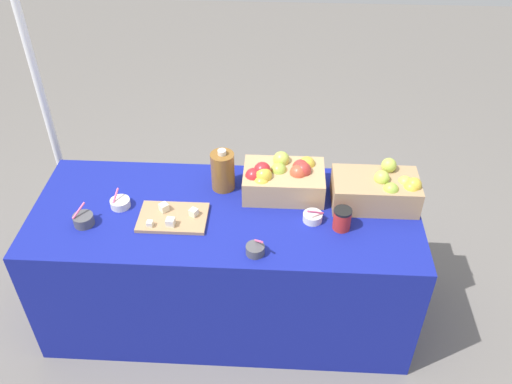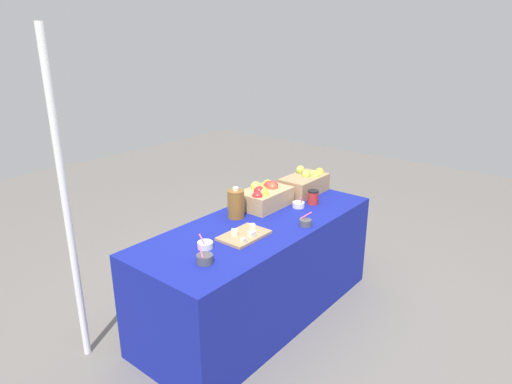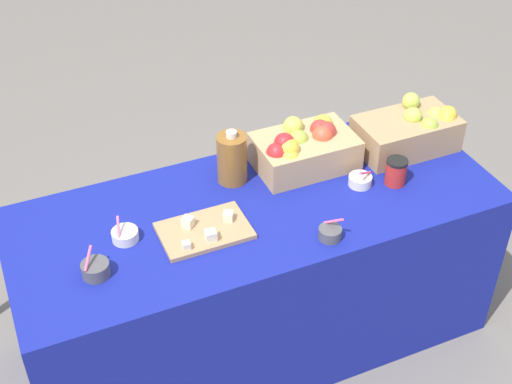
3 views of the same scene
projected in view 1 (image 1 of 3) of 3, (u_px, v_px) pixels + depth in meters
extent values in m
plane|color=slate|center=(230.00, 308.00, 3.11)|extent=(10.00, 10.00, 0.00)
cube|color=navy|center=(228.00, 263.00, 2.88)|extent=(1.90, 0.76, 0.74)
cube|color=tan|center=(375.00, 191.00, 2.66)|extent=(0.42, 0.24, 0.14)
sphere|color=#99B742|center=(391.00, 190.00, 2.56)|extent=(0.07, 0.07, 0.07)
sphere|color=#B2C64C|center=(405.00, 183.00, 2.61)|extent=(0.07, 0.07, 0.07)
sphere|color=#B2C64C|center=(382.00, 178.00, 2.60)|extent=(0.07, 0.07, 0.07)
sphere|color=gold|center=(411.00, 189.00, 2.57)|extent=(0.07, 0.07, 0.07)
sphere|color=gold|center=(414.00, 185.00, 2.57)|extent=(0.07, 0.07, 0.07)
sphere|color=#B2C64C|center=(389.00, 165.00, 2.66)|extent=(0.07, 0.07, 0.07)
cube|color=tan|center=(284.00, 182.00, 2.72)|extent=(0.40, 0.26, 0.13)
sphere|color=#B2332D|center=(301.00, 168.00, 2.70)|extent=(0.08, 0.08, 0.08)
sphere|color=#B2C64C|center=(281.00, 159.00, 2.74)|extent=(0.08, 0.08, 0.08)
sphere|color=gold|center=(262.00, 183.00, 2.64)|extent=(0.08, 0.08, 0.08)
sphere|color=red|center=(262.00, 170.00, 2.65)|extent=(0.08, 0.08, 0.08)
sphere|color=#D14C33|center=(298.00, 173.00, 2.67)|extent=(0.08, 0.08, 0.08)
sphere|color=#99B742|center=(279.00, 171.00, 2.69)|extent=(0.08, 0.08, 0.08)
sphere|color=gold|center=(264.00, 176.00, 2.64)|extent=(0.08, 0.08, 0.08)
sphere|color=gold|center=(307.00, 164.00, 2.73)|extent=(0.08, 0.08, 0.08)
sphere|color=#B2332D|center=(303.00, 170.00, 2.67)|extent=(0.08, 0.08, 0.08)
sphere|color=red|center=(254.00, 176.00, 2.66)|extent=(0.08, 0.08, 0.08)
cube|color=tan|center=(173.00, 217.00, 2.60)|extent=(0.33, 0.22, 0.02)
cube|color=beige|center=(150.00, 224.00, 2.53)|extent=(0.03, 0.03, 0.03)
cube|color=beige|center=(194.00, 212.00, 2.59)|extent=(0.05, 0.05, 0.04)
cube|color=beige|center=(164.00, 207.00, 2.61)|extent=(0.05, 0.05, 0.04)
cube|color=beige|center=(170.00, 222.00, 2.53)|extent=(0.04, 0.04, 0.04)
cylinder|color=silver|center=(120.00, 203.00, 2.66)|extent=(0.10, 0.10, 0.04)
cylinder|color=#EA598C|center=(115.00, 196.00, 2.64)|extent=(0.03, 0.07, 0.06)
cylinder|color=#4C4C51|center=(84.00, 220.00, 2.56)|extent=(0.10, 0.10, 0.05)
cylinder|color=#EA598C|center=(79.00, 211.00, 2.54)|extent=(0.05, 0.08, 0.05)
cylinder|color=silver|center=(313.00, 217.00, 2.58)|extent=(0.09, 0.09, 0.04)
cylinder|color=#EA598C|center=(315.00, 212.00, 2.54)|extent=(0.09, 0.06, 0.05)
cylinder|color=#4C4C51|center=(255.00, 250.00, 2.41)|extent=(0.08, 0.08, 0.04)
cylinder|color=#EA598C|center=(259.00, 241.00, 2.39)|extent=(0.05, 0.08, 0.06)
cylinder|color=brown|center=(223.00, 171.00, 2.73)|extent=(0.12, 0.12, 0.20)
cylinder|color=silver|center=(222.00, 152.00, 2.66)|extent=(0.04, 0.04, 0.02)
cylinder|color=red|center=(342.00, 220.00, 2.52)|extent=(0.08, 0.08, 0.10)
cylinder|color=black|center=(343.00, 211.00, 2.49)|extent=(0.08, 0.08, 0.01)
cylinder|color=white|center=(41.00, 94.00, 2.98)|extent=(0.04, 0.04, 2.05)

